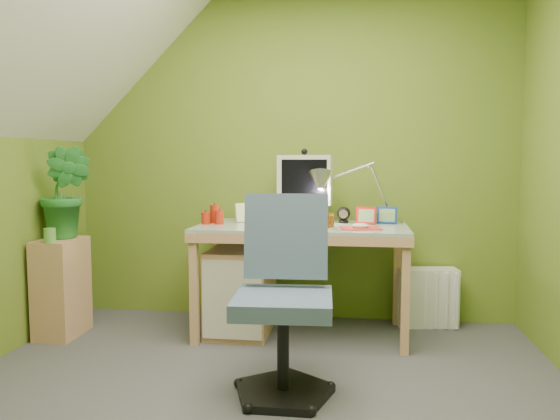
# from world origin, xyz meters

# --- Properties ---
(floor) EXTENTS (3.20, 3.20, 0.01)m
(floor) POSITION_xyz_m (0.00, 0.00, -0.01)
(floor) COLOR #48484D
(floor) RESTS_ON ground
(wall_back) EXTENTS (3.20, 0.01, 2.40)m
(wall_back) POSITION_xyz_m (0.00, 1.60, 1.20)
(wall_back) COLOR olive
(wall_back) RESTS_ON floor
(wall_front) EXTENTS (3.20, 0.01, 2.40)m
(wall_front) POSITION_xyz_m (0.00, -1.60, 1.20)
(wall_front) COLOR olive
(wall_front) RESTS_ON floor
(slope_ceiling) EXTENTS (1.10, 3.20, 1.10)m
(slope_ceiling) POSITION_xyz_m (-1.00, 0.00, 1.85)
(slope_ceiling) COLOR white
(slope_ceiling) RESTS_ON wall_left
(desk) EXTENTS (1.38, 0.70, 0.74)m
(desk) POSITION_xyz_m (0.12, 1.18, 0.37)
(desk) COLOR tan
(desk) RESTS_ON floor
(monitor) EXTENTS (0.41, 0.29, 0.51)m
(monitor) POSITION_xyz_m (0.12, 1.36, 0.99)
(monitor) COLOR beige
(monitor) RESTS_ON desk
(speaker_left) EXTENTS (0.09, 0.09, 0.11)m
(speaker_left) POSITION_xyz_m (-0.15, 1.34, 0.79)
(speaker_left) COLOR black
(speaker_left) RESTS_ON desk
(speaker_right) EXTENTS (0.09, 0.09, 0.11)m
(speaker_right) POSITION_xyz_m (0.39, 1.34, 0.79)
(speaker_right) COLOR black
(speaker_right) RESTS_ON desk
(keyboard) EXTENTS (0.48, 0.20, 0.02)m
(keyboard) POSITION_xyz_m (0.04, 1.04, 0.75)
(keyboard) COLOR silver
(keyboard) RESTS_ON desk
(mousepad) EXTENTS (0.27, 0.21, 0.01)m
(mousepad) POSITION_xyz_m (0.50, 1.04, 0.74)
(mousepad) COLOR red
(mousepad) RESTS_ON desk
(mouse) EXTENTS (0.11, 0.07, 0.04)m
(mouse) POSITION_xyz_m (0.50, 1.04, 0.75)
(mouse) COLOR white
(mouse) RESTS_ON mousepad
(amber_tumbler) EXTENTS (0.08, 0.08, 0.09)m
(amber_tumbler) POSITION_xyz_m (0.30, 1.10, 0.78)
(amber_tumbler) COLOR brown
(amber_tumbler) RESTS_ON desk
(candle_cluster) EXTENTS (0.17, 0.15, 0.12)m
(candle_cluster) POSITION_xyz_m (-0.48, 1.19, 0.80)
(candle_cluster) COLOR #B1240F
(candle_cluster) RESTS_ON desk
(photo_frame_red) EXTENTS (0.13, 0.05, 0.11)m
(photo_frame_red) POSITION_xyz_m (0.54, 1.30, 0.79)
(photo_frame_red) COLOR red
(photo_frame_red) RESTS_ON desk
(photo_frame_blue) EXTENTS (0.13, 0.05, 0.11)m
(photo_frame_blue) POSITION_xyz_m (0.68, 1.34, 0.79)
(photo_frame_blue) COLOR navy
(photo_frame_blue) RESTS_ON desk
(photo_frame_green) EXTENTS (0.14, 0.10, 0.13)m
(photo_frame_green) POSITION_xyz_m (-0.28, 1.32, 0.80)
(photo_frame_green) COLOR beige
(photo_frame_green) RESTS_ON desk
(desk_lamp) EXTENTS (0.57, 0.29, 0.59)m
(desk_lamp) POSITION_xyz_m (0.57, 1.36, 1.03)
(desk_lamp) COLOR #B5B5B9
(desk_lamp) RESTS_ON desk
(side_ledge) EXTENTS (0.24, 0.37, 0.64)m
(side_ledge) POSITION_xyz_m (-1.45, 0.95, 0.32)
(side_ledge) COLOR tan
(side_ledge) RESTS_ON floor
(potted_plant) EXTENTS (0.34, 0.28, 0.61)m
(potted_plant) POSITION_xyz_m (-1.42, 1.00, 0.95)
(potted_plant) COLOR #297D2F
(potted_plant) RESTS_ON side_ledge
(green_cup) EXTENTS (0.08, 0.08, 0.09)m
(green_cup) POSITION_xyz_m (-1.43, 0.80, 0.69)
(green_cup) COLOR #60A846
(green_cup) RESTS_ON side_ledge
(task_chair) EXTENTS (0.56, 0.56, 0.97)m
(task_chair) POSITION_xyz_m (0.12, 0.21, 0.49)
(task_chair) COLOR #455772
(task_chair) RESTS_ON floor
(radiator) EXTENTS (0.43, 0.22, 0.41)m
(radiator) POSITION_xyz_m (0.98, 1.48, 0.20)
(radiator) COLOR silver
(radiator) RESTS_ON floor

